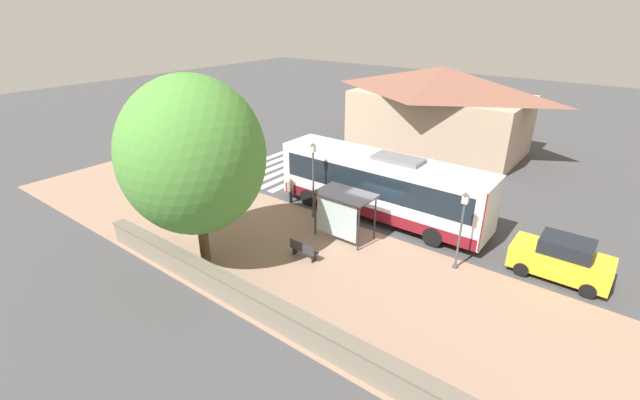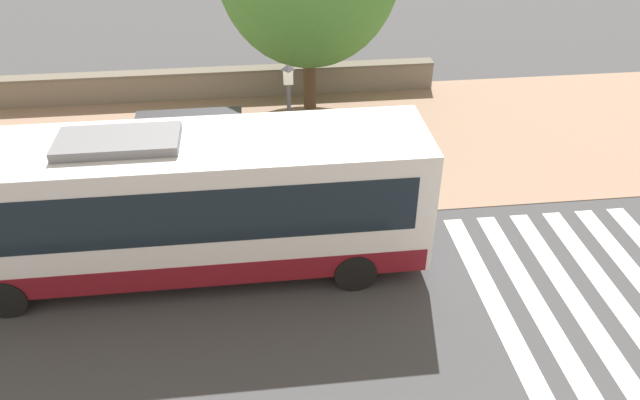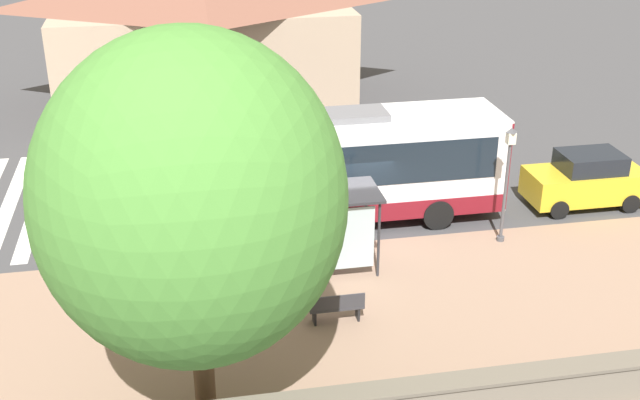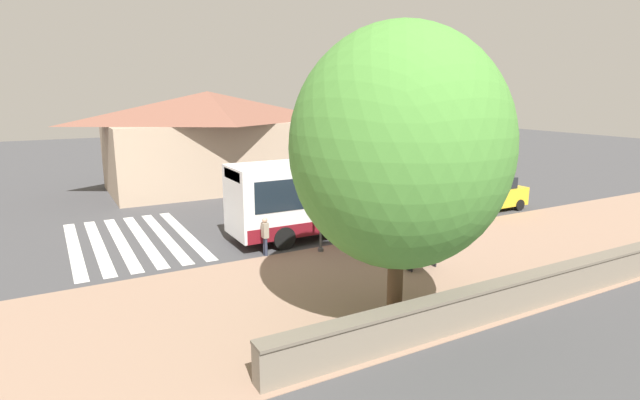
{
  "view_description": "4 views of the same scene",
  "coord_description": "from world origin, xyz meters",
  "px_view_note": "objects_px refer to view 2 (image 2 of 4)",
  "views": [
    {
      "loc": [
        -17.52,
        -9.56,
        10.89
      ],
      "look_at": [
        -0.27,
        3.6,
        1.0
      ],
      "focal_mm": 24.0,
      "sensor_mm": 36.0,
      "label": 1
    },
    {
      "loc": [
        14.05,
        2.98,
        10.02
      ],
      "look_at": [
        1.65,
        4.41,
        1.71
      ],
      "focal_mm": 35.0,
      "sensor_mm": 36.0,
      "label": 2
    },
    {
      "loc": [
        -21.59,
        5.23,
        11.62
      ],
      "look_at": [
        -0.64,
        1.25,
        1.86
      ],
      "focal_mm": 45.0,
      "sensor_mm": 36.0,
      "label": 3
    },
    {
      "loc": [
        -18.15,
        13.65,
        6.7
      ],
      "look_at": [
        -0.51,
        3.88,
        2.23
      ],
      "focal_mm": 28.0,
      "sensor_mm": 36.0,
      "label": 4
    }
  ],
  "objects_px": {
    "bench": "(211,137)",
    "street_lamp_far": "(290,128)",
    "bus_shelter": "(189,133)",
    "bus": "(170,204)",
    "pedestrian": "(376,188)"
  },
  "relations": [
    {
      "from": "bench",
      "to": "street_lamp_far",
      "type": "xyz_separation_m",
      "value": [
        3.75,
        2.36,
        2.09
      ]
    },
    {
      "from": "bus_shelter",
      "to": "street_lamp_far",
      "type": "distance_m",
      "value": 2.94
    },
    {
      "from": "bus_shelter",
      "to": "bench",
      "type": "xyz_separation_m",
      "value": [
        -2.72,
        0.35,
        -1.58
      ]
    },
    {
      "from": "bus",
      "to": "pedestrian",
      "type": "distance_m",
      "value": 5.57
    },
    {
      "from": "bus",
      "to": "bus_shelter",
      "type": "bearing_deg",
      "value": 175.17
    },
    {
      "from": "bus_shelter",
      "to": "street_lamp_far",
      "type": "bearing_deg",
      "value": 69.17
    },
    {
      "from": "bus",
      "to": "bench",
      "type": "bearing_deg",
      "value": 174.05
    },
    {
      "from": "bus",
      "to": "street_lamp_far",
      "type": "height_order",
      "value": "street_lamp_far"
    },
    {
      "from": "bus_shelter",
      "to": "bench",
      "type": "height_order",
      "value": "bus_shelter"
    },
    {
      "from": "pedestrian",
      "to": "bench",
      "type": "xyz_separation_m",
      "value": [
        -4.39,
        -4.61,
        -0.48
      ]
    },
    {
      "from": "street_lamp_far",
      "to": "bench",
      "type": "bearing_deg",
      "value": -147.87
    },
    {
      "from": "bus",
      "to": "bus_shelter",
      "type": "height_order",
      "value": "bus"
    },
    {
      "from": "bus",
      "to": "street_lamp_far",
      "type": "relative_size",
      "value": 2.78
    },
    {
      "from": "bus_shelter",
      "to": "street_lamp_far",
      "type": "xyz_separation_m",
      "value": [
        1.03,
        2.71,
        0.51
      ]
    },
    {
      "from": "bus",
      "to": "pedestrian",
      "type": "xyz_separation_m",
      "value": [
        -1.62,
        5.24,
        -0.98
      ]
    }
  ]
}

